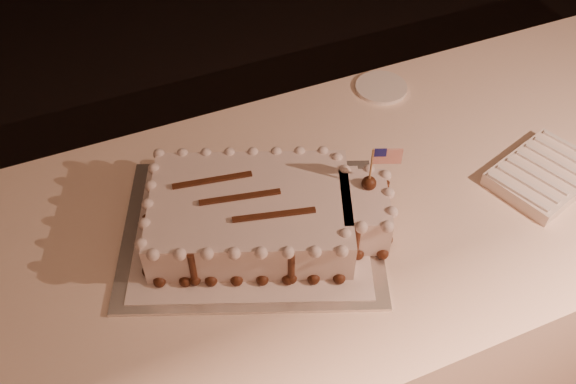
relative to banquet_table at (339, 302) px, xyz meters
name	(u,v)px	position (x,y,z in m)	size (l,w,h in m)	color
banquet_table	(339,302)	(0.00, 0.00, 0.00)	(2.40, 0.80, 0.75)	#FFDEC5
cake_board	(252,231)	(-0.22, 0.01, 0.38)	(0.52, 0.39, 0.01)	silver
doily	(252,229)	(-0.22, 0.01, 0.38)	(0.46, 0.35, 0.00)	white
sheet_cake	(265,214)	(-0.19, 0.00, 0.43)	(0.52, 0.40, 0.20)	silver
napkin_stack	(544,175)	(0.42, -0.10, 0.39)	(0.27, 0.23, 0.04)	white
side_plate	(381,88)	(0.25, 0.32, 0.38)	(0.13, 0.13, 0.01)	white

